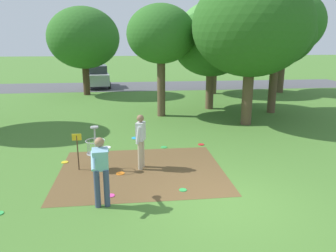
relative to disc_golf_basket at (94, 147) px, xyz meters
The scene contains 20 objects.
ground_plane 4.35m from the disc_golf_basket, 37.14° to the right, with size 160.00×160.00×0.00m, color #47752D.
dirt_tee_pad 1.63m from the disc_golf_basket, ahead, with size 4.96×4.01×0.01m, color brown.
disc_golf_basket is the anchor object (origin of this frame).
player_foreground_watching 1.44m from the disc_golf_basket, ahead, with size 0.44×0.50×1.71m.
player_throwing 2.35m from the disc_golf_basket, 79.88° to the right, with size 0.43×1.14×1.71m.
frisbee_near_basket 2.03m from the disc_golf_basket, 72.48° to the right, with size 0.20×0.20×0.02m, color #E53D99.
frisbee_by_tee 3.12m from the disc_golf_basket, 39.33° to the left, with size 0.24×0.24×0.02m, color green.
frisbee_far_left 1.14m from the disc_golf_basket, 26.01° to the right, with size 0.26×0.26×0.02m, color orange.
frisbee_far_right 3.09m from the disc_golf_basket, 34.72° to the right, with size 0.21×0.21×0.02m, color green.
frisbee_scattered_a 1.49m from the disc_golf_basket, 143.50° to the left, with size 0.22×0.22×0.02m, color gold.
frisbee_scattered_b 4.39m from the disc_golf_basket, 28.67° to the left, with size 0.23×0.23×0.02m, color red.
tree_near_left 9.04m from the disc_golf_basket, 36.78° to the left, with size 5.30×5.30×6.76m.
tree_near_right 16.38m from the disc_golf_basket, 62.54° to the left, with size 5.45×5.45×6.64m.
tree_mid_left 12.01m from the disc_golf_basket, 39.41° to the left, with size 3.92×3.92×5.86m.
tree_mid_right 19.43m from the disc_golf_basket, 48.23° to the left, with size 5.59×5.59×7.48m.
tree_far_left 8.43m from the disc_golf_basket, 68.92° to the left, with size 3.44×3.44×5.64m.
tree_far_center 10.86m from the disc_golf_basket, 56.68° to the left, with size 4.29×4.29×5.54m.
tree_far_right 15.20m from the disc_golf_basket, 97.62° to the left, with size 5.03×5.03×6.18m.
parking_lot_strip 19.28m from the disc_golf_basket, 79.79° to the left, with size 36.00×6.00×0.01m, color #4C4C51.
parked_car_leftmost 18.82m from the disc_golf_basket, 94.74° to the left, with size 2.37×4.39×1.84m.
Camera 1 is at (-2.28, -6.94, 3.86)m, focal length 34.72 mm.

